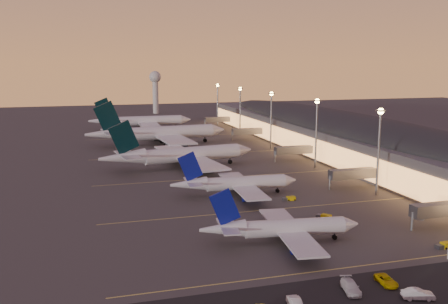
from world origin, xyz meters
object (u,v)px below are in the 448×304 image
at_px(airliner_wide_far, 141,121).
at_px(service_van_c, 351,287).
at_px(airliner_wide_mid, 158,133).
at_px(baggage_tug_d, 324,216).
at_px(baggage_tug_c, 289,199).
at_px(service_van_a, 296,304).
at_px(baggage_tug_a, 445,245).
at_px(service_van_d, 386,280).
at_px(airliner_narrow_north, 235,184).
at_px(airliner_wide_near, 180,155).
at_px(baggage_tug_b, 423,216).
at_px(radar_tower, 155,85).
at_px(airliner_narrow_south, 281,228).
at_px(service_van_e, 418,294).

height_order(airliner_wide_far, service_van_c, airliner_wide_far).
bearing_deg(airliner_wide_mid, airliner_wide_far, 86.40).
bearing_deg(service_van_c, baggage_tug_d, 81.53).
relative_size(baggage_tug_c, service_van_a, 0.74).
bearing_deg(baggage_tug_a, service_van_d, -154.50).
bearing_deg(service_van_a, airliner_narrow_north, 87.19).
relative_size(airliner_wide_near, baggage_tug_b, 14.71).
height_order(baggage_tug_a, service_van_a, service_van_a).
bearing_deg(baggage_tug_b, baggage_tug_c, 97.60).
height_order(radar_tower, service_van_d, radar_tower).
relative_size(airliner_narrow_south, radar_tower, 1.10).
distance_m(service_van_c, service_van_d, 7.62).
height_order(airliner_narrow_north, baggage_tug_a, airliner_narrow_north).
bearing_deg(airliner_narrow_north, baggage_tug_b, -38.36).
bearing_deg(service_van_a, baggage_tug_c, 73.99).
height_order(baggage_tug_c, service_van_e, service_van_e).
height_order(airliner_narrow_south, baggage_tug_c, airliner_narrow_south).
relative_size(airliner_narrow_north, radar_tower, 1.18).
distance_m(baggage_tug_c, service_van_d, 55.82).
distance_m(airliner_wide_mid, radar_tower, 152.47).
bearing_deg(service_van_c, service_van_d, 18.73).
height_order(radar_tower, service_van_c, radar_tower).
distance_m(airliner_wide_far, baggage_tug_c, 168.19).
relative_size(airliner_narrow_south, airliner_wide_far, 0.60).
distance_m(airliner_narrow_south, service_van_d, 26.61).
xyz_separation_m(airliner_wide_mid, service_van_d, (14.88, -163.42, -4.85)).
bearing_deg(service_van_a, baggage_tug_d, 63.97).
xyz_separation_m(airliner_wide_mid, airliner_wide_far, (-1.00, 58.85, -0.67)).
relative_size(baggage_tug_c, baggage_tug_d, 0.99).
bearing_deg(service_van_a, airliner_narrow_south, 78.65).
height_order(baggage_tug_b, service_van_e, service_van_e).
bearing_deg(baggage_tug_b, radar_tower, 56.34).
relative_size(airliner_wide_near, baggage_tug_a, 14.52).
relative_size(airliner_wide_mid, airliner_wide_far, 1.14).
relative_size(baggage_tug_b, service_van_c, 0.66).
relative_size(service_van_c, service_van_d, 1.15).
distance_m(airliner_wide_near, service_van_a, 111.60).
xyz_separation_m(airliner_wide_far, radar_tower, (22.67, 91.19, 16.95)).
relative_size(airliner_narrow_north, service_van_d, 7.20).
distance_m(airliner_narrow_south, airliner_wide_mid, 138.98).
bearing_deg(baggage_tug_a, baggage_tug_b, 62.10).
bearing_deg(baggage_tug_d, airliner_narrow_north, 172.91).
bearing_deg(airliner_wide_near, service_van_c, -93.53).
relative_size(airliner_narrow_south, airliner_wide_near, 0.60).
bearing_deg(baggage_tug_b, service_van_a, 175.59).
relative_size(baggage_tug_c, service_van_c, 0.62).
relative_size(airliner_wide_far, baggage_tug_a, 14.57).
height_order(airliner_wide_mid, service_van_a, airliner_wide_mid).
xyz_separation_m(airliner_narrow_south, airliner_wide_far, (-5.94, 197.72, 1.63)).
bearing_deg(radar_tower, service_van_c, -92.62).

